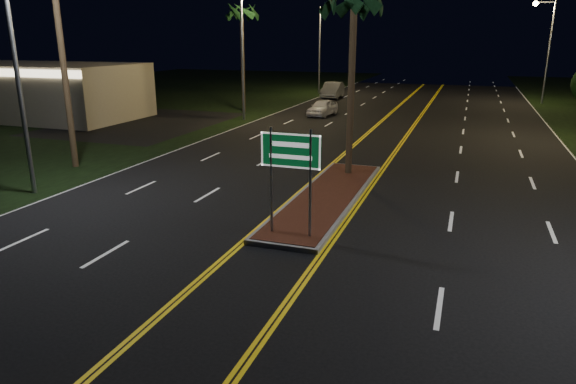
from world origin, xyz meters
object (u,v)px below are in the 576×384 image
at_px(commercial_building, 40,91).
at_px(streetlight_left_mid, 247,40).
at_px(streetlight_left_far, 323,40).
at_px(highway_sign, 291,161).
at_px(streetlight_left_near, 21,42).
at_px(streetlight_right_far, 546,40).
at_px(car_far, 333,89).
at_px(palm_left_far, 241,12).
at_px(car_near, 323,106).
at_px(median_island, 327,197).

bearing_deg(commercial_building, streetlight_left_mid, 14.61).
bearing_deg(streetlight_left_far, highway_sign, -75.56).
height_order(streetlight_left_mid, streetlight_left_far, same).
relative_size(streetlight_left_near, streetlight_right_far, 1.00).
relative_size(highway_sign, streetlight_left_near, 0.36).
relative_size(streetlight_right_far, car_far, 1.65).
xyz_separation_m(streetlight_left_mid, streetlight_right_far, (21.23, 18.00, 0.00)).
distance_m(streetlight_left_near, palm_left_far, 24.19).
relative_size(streetlight_right_far, car_near, 2.04).
distance_m(highway_sign, streetlight_left_mid, 23.93).
xyz_separation_m(median_island, palm_left_far, (-12.80, 21.00, 7.66)).
height_order(streetlight_left_near, streetlight_right_far, same).
bearing_deg(palm_left_far, commercial_building, -148.75).
height_order(median_island, streetlight_right_far, streetlight_right_far).
distance_m(streetlight_left_near, car_far, 36.60).
xyz_separation_m(streetlight_left_near, palm_left_far, (-2.19, 24.00, 2.09)).
relative_size(streetlight_left_far, palm_left_far, 1.02).
bearing_deg(streetlight_left_near, commercial_building, 133.90).
bearing_deg(streetlight_right_far, car_far, -174.69).
bearing_deg(streetlight_left_mid, commercial_building, -165.39).
height_order(palm_left_far, car_far, palm_left_far).
bearing_deg(car_near, streetlight_left_mid, -132.75).
height_order(streetlight_left_near, streetlight_left_mid, same).
relative_size(car_near, car_far, 0.81).
height_order(highway_sign, streetlight_left_near, streetlight_left_near).
bearing_deg(streetlight_left_near, streetlight_left_mid, 90.00).
bearing_deg(streetlight_left_mid, car_far, 82.48).
xyz_separation_m(median_island, commercial_building, (-26.00, 12.99, 1.92)).
bearing_deg(commercial_building, palm_left_far, 31.25).
relative_size(median_island, palm_left_far, 1.16).
bearing_deg(car_near, streetlight_left_near, -94.28).
xyz_separation_m(streetlight_left_near, streetlight_right_far, (21.23, 38.00, 0.00)).
height_order(commercial_building, streetlight_left_far, streetlight_left_far).
xyz_separation_m(commercial_building, car_near, (19.94, 7.93, -1.27)).
relative_size(highway_sign, car_near, 0.73).
xyz_separation_m(median_island, car_far, (-8.47, 33.23, 0.83)).
bearing_deg(streetlight_left_far, streetlight_left_near, -90.00).
distance_m(median_island, streetlight_left_near, 12.36).
height_order(commercial_building, streetlight_right_far, streetlight_right_far).
bearing_deg(palm_left_far, streetlight_left_far, 82.22).
relative_size(highway_sign, streetlight_right_far, 0.36).
relative_size(median_island, streetlight_right_far, 1.14).
height_order(highway_sign, streetlight_left_mid, streetlight_left_mid).
bearing_deg(highway_sign, palm_left_far, 116.92).
distance_m(median_island, streetlight_left_far, 38.89).
relative_size(median_island, streetlight_left_far, 1.14).
distance_m(streetlight_right_far, car_far, 19.75).
xyz_separation_m(median_island, streetlight_left_mid, (-10.61, 17.00, 5.57)).
distance_m(streetlight_left_near, car_near, 24.84).
xyz_separation_m(palm_left_far, car_far, (4.33, 12.23, -6.83)).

